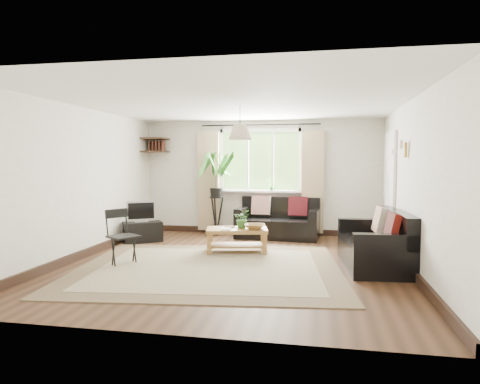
% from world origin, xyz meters
% --- Properties ---
extents(floor, '(5.50, 5.50, 0.00)m').
position_xyz_m(floor, '(0.00, 0.00, 0.00)').
color(floor, black).
rests_on(floor, ground).
extents(ceiling, '(5.50, 5.50, 0.00)m').
position_xyz_m(ceiling, '(0.00, 0.00, 2.40)').
color(ceiling, white).
rests_on(ceiling, floor).
extents(wall_back, '(5.00, 0.02, 2.40)m').
position_xyz_m(wall_back, '(0.00, 2.75, 1.20)').
color(wall_back, beige).
rests_on(wall_back, floor).
extents(wall_front, '(5.00, 0.02, 2.40)m').
position_xyz_m(wall_front, '(0.00, -2.75, 1.20)').
color(wall_front, beige).
rests_on(wall_front, floor).
extents(wall_left, '(0.02, 5.50, 2.40)m').
position_xyz_m(wall_left, '(-2.50, 0.00, 1.20)').
color(wall_left, beige).
rests_on(wall_left, floor).
extents(wall_right, '(0.02, 5.50, 2.40)m').
position_xyz_m(wall_right, '(2.50, 0.00, 1.20)').
color(wall_right, beige).
rests_on(wall_right, floor).
extents(rug, '(4.06, 3.60, 0.02)m').
position_xyz_m(rug, '(-0.31, -0.39, 0.01)').
color(rug, beige).
rests_on(rug, floor).
extents(window, '(2.50, 0.16, 2.16)m').
position_xyz_m(window, '(0.00, 2.71, 1.55)').
color(window, white).
rests_on(window, wall_back).
extents(door, '(0.06, 0.96, 2.06)m').
position_xyz_m(door, '(2.47, 1.70, 1.00)').
color(door, silver).
rests_on(door, wall_right).
extents(corner_shelf, '(0.50, 0.50, 0.34)m').
position_xyz_m(corner_shelf, '(-2.25, 2.50, 1.89)').
color(corner_shelf, black).
rests_on(corner_shelf, wall_back).
extents(pendant_lamp, '(0.36, 0.36, 0.54)m').
position_xyz_m(pendant_lamp, '(0.00, 0.40, 2.05)').
color(pendant_lamp, beige).
rests_on(pendant_lamp, ceiling).
extents(wall_sconce, '(0.12, 0.12, 0.28)m').
position_xyz_m(wall_sconce, '(2.43, 0.30, 1.74)').
color(wall_sconce, beige).
rests_on(wall_sconce, wall_right).
extents(sofa_back, '(1.70, 0.96, 0.77)m').
position_xyz_m(sofa_back, '(0.42, 2.28, 0.38)').
color(sofa_back, black).
rests_on(sofa_back, floor).
extents(sofa_right, '(1.71, 0.96, 0.78)m').
position_xyz_m(sofa_right, '(2.03, 0.17, 0.39)').
color(sofa_right, black).
rests_on(sofa_right, floor).
extents(coffee_table, '(1.10, 0.74, 0.41)m').
position_xyz_m(coffee_table, '(-0.12, 0.74, 0.21)').
color(coffee_table, brown).
rests_on(coffee_table, floor).
extents(table_plant, '(0.32, 0.29, 0.32)m').
position_xyz_m(table_plant, '(-0.04, 0.80, 0.57)').
color(table_plant, '#366C2B').
rests_on(table_plant, coffee_table).
extents(bowl, '(0.34, 0.34, 0.08)m').
position_xyz_m(bowl, '(0.19, 0.71, 0.46)').
color(bowl, olive).
rests_on(bowl, coffee_table).
extents(book_a, '(0.17, 0.23, 0.02)m').
position_xyz_m(book_a, '(-0.35, 0.60, 0.42)').
color(book_a, white).
rests_on(book_a, coffee_table).
extents(book_b, '(0.19, 0.24, 0.02)m').
position_xyz_m(book_b, '(-0.34, 0.81, 0.42)').
color(book_b, '#562E22').
rests_on(book_b, coffee_table).
extents(tv_stand, '(0.81, 0.72, 0.38)m').
position_xyz_m(tv_stand, '(-2.09, 1.38, 0.19)').
color(tv_stand, black).
rests_on(tv_stand, floor).
extents(tv, '(0.56, 0.45, 0.42)m').
position_xyz_m(tv, '(-2.11, 1.38, 0.59)').
color(tv, '#A5A5AA').
rests_on(tv, tv_stand).
extents(palm_stand, '(0.83, 0.83, 1.75)m').
position_xyz_m(palm_stand, '(-0.86, 2.35, 0.87)').
color(palm_stand, black).
rests_on(palm_stand, floor).
extents(folding_chair, '(0.59, 0.59, 0.82)m').
position_xyz_m(folding_chair, '(-1.60, -0.42, 0.41)').
color(folding_chair, black).
rests_on(folding_chair, floor).
extents(sill_plant, '(0.14, 0.10, 0.27)m').
position_xyz_m(sill_plant, '(0.25, 2.63, 1.06)').
color(sill_plant, '#2D6023').
rests_on(sill_plant, window).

